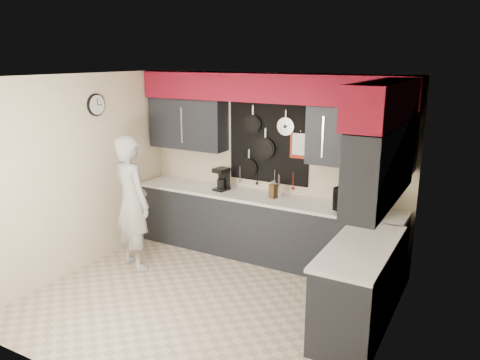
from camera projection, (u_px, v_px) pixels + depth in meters
The scene contains 10 objects.
ground at pixel (207, 301), 5.55m from camera, with size 4.00×4.00×0.00m, color #C9B19C.
back_wall_assembly at pixel (269, 117), 6.38m from camera, with size 4.00×0.36×2.60m.
right_wall_assembly at pixel (384, 151), 4.40m from camera, with size 0.36×3.50×2.60m.
left_wall_assembly at pixel (79, 172), 6.15m from camera, with size 0.05×3.50×2.60m.
base_cabinets at pixel (284, 241), 6.15m from camera, with size 3.95×2.20×0.92m.
microwave at pixel (359, 201), 5.80m from camera, with size 0.55×0.38×0.31m, color black.
knife_block at pixel (273, 191), 6.41m from camera, with size 0.09×0.09×0.20m, color #32210F.
utensil_crock at pixel (278, 192), 6.49m from camera, with size 0.11×0.11×0.14m, color silver.
coffee_maker at pixel (222, 178), 6.80m from camera, with size 0.21×0.24×0.33m.
person at pixel (132, 203), 6.24m from camera, with size 0.67×0.44×1.82m, color beige.
Camera 1 is at (2.77, -4.18, 2.81)m, focal length 35.00 mm.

